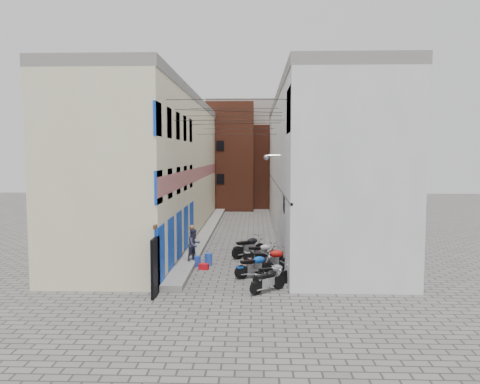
# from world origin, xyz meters

# --- Properties ---
(ground) EXTENTS (90.00, 90.00, 0.00)m
(ground) POSITION_xyz_m (0.00, 0.00, 0.00)
(ground) COLOR #5E5B58
(ground) RESTS_ON ground
(plinth) EXTENTS (0.90, 26.00, 0.25)m
(plinth) POSITION_xyz_m (-2.05, 13.00, 0.12)
(plinth) COLOR gray
(plinth) RESTS_ON ground
(building_left) EXTENTS (5.10, 27.00, 9.00)m
(building_left) POSITION_xyz_m (-4.98, 12.95, 4.50)
(building_left) COLOR beige
(building_left) RESTS_ON ground
(building_right) EXTENTS (5.94, 26.00, 9.00)m
(building_right) POSITION_xyz_m (5.00, 13.00, 4.51)
(building_right) COLOR silver
(building_right) RESTS_ON ground
(building_far_brick_left) EXTENTS (6.00, 6.00, 10.00)m
(building_far_brick_left) POSITION_xyz_m (-2.00, 28.00, 5.00)
(building_far_brick_left) COLOR brown
(building_far_brick_left) RESTS_ON ground
(building_far_brick_right) EXTENTS (5.00, 6.00, 8.00)m
(building_far_brick_right) POSITION_xyz_m (3.00, 30.00, 4.00)
(building_far_brick_right) COLOR brown
(building_far_brick_right) RESTS_ON ground
(building_far_concrete) EXTENTS (8.00, 5.00, 11.00)m
(building_far_concrete) POSITION_xyz_m (0.00, 34.00, 5.50)
(building_far_concrete) COLOR gray
(building_far_concrete) RESTS_ON ground
(far_shopfront) EXTENTS (2.00, 0.30, 2.40)m
(far_shopfront) POSITION_xyz_m (0.00, 25.20, 1.20)
(far_shopfront) COLOR black
(far_shopfront) RESTS_ON ground
(overhead_wires) EXTENTS (5.80, 13.02, 1.32)m
(overhead_wires) POSITION_xyz_m (0.00, 7.64, 7.12)
(overhead_wires) COLOR black
(overhead_wires) RESTS_ON ground
(motorcycle_a) EXTENTS (1.66, 1.55, 1.00)m
(motorcycle_a) POSITION_xyz_m (1.67, 0.19, 0.50)
(motorcycle_a) COLOR black
(motorcycle_a) RESTS_ON ground
(motorcycle_b) EXTENTS (1.78, 1.09, 0.98)m
(motorcycle_b) POSITION_xyz_m (1.90, 1.21, 0.49)
(motorcycle_b) COLOR #A0A0A4
(motorcycle_b) RESTS_ON ground
(motorcycle_c) EXTENTS (1.94, 1.42, 1.09)m
(motorcycle_c) POSITION_xyz_m (1.17, 2.32, 0.55)
(motorcycle_c) COLOR #0C47B6
(motorcycle_c) RESTS_ON ground
(motorcycle_d) EXTENTS (2.19, 0.87, 1.24)m
(motorcycle_d) POSITION_xyz_m (1.90, 3.16, 0.62)
(motorcycle_d) COLOR #BA120D
(motorcycle_d) RESTS_ON ground
(motorcycle_e) EXTENTS (1.80, 1.02, 0.99)m
(motorcycle_e) POSITION_xyz_m (1.90, 4.21, 0.50)
(motorcycle_e) COLOR black
(motorcycle_e) RESTS_ON ground
(motorcycle_f) EXTENTS (1.87, 0.85, 1.04)m
(motorcycle_f) POSITION_xyz_m (1.48, 5.20, 0.52)
(motorcycle_f) COLOR #B5B5BA
(motorcycle_f) RESTS_ON ground
(motorcycle_g) EXTENTS (2.05, 1.80, 1.21)m
(motorcycle_g) POSITION_xyz_m (0.87, 6.18, 0.60)
(motorcycle_g) COLOR black
(motorcycle_g) RESTS_ON ground
(person_a) EXTENTS (0.52, 0.65, 1.53)m
(person_a) POSITION_xyz_m (-1.91, 5.38, 1.01)
(person_a) COLOR #9E6839
(person_a) RESTS_ON plinth
(person_b) EXTENTS (0.91, 0.93, 1.50)m
(person_b) POSITION_xyz_m (-1.70, 4.39, 1.00)
(person_b) COLOR #353650
(person_b) RESTS_ON plinth
(water_jug_near) EXTENTS (0.34, 0.34, 0.49)m
(water_jug_near) POSITION_xyz_m (-1.52, 4.19, 0.25)
(water_jug_near) COLOR #2547B9
(water_jug_near) RESTS_ON ground
(water_jug_far) EXTENTS (0.39, 0.39, 0.57)m
(water_jug_far) POSITION_xyz_m (-1.03, 4.44, 0.29)
(water_jug_far) COLOR blue
(water_jug_far) RESTS_ON ground
(red_crate) EXTENTS (0.47, 0.38, 0.27)m
(red_crate) POSITION_xyz_m (-1.16, 3.60, 0.13)
(red_crate) COLOR red
(red_crate) RESTS_ON ground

